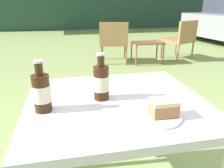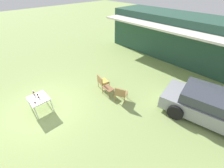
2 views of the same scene
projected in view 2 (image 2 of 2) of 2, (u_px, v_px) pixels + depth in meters
name	position (u px, v px, depth m)	size (l,w,h in m)	color
ground_plane	(42.00, 109.00, 7.05)	(60.00, 60.00, 0.00)	#8CA35B
cabin_building	(178.00, 36.00, 11.10)	(10.37, 4.27, 3.01)	#284C3D
parked_car	(214.00, 108.00, 6.26)	(4.49, 2.61, 1.26)	gray
wicker_chair_cushioned	(103.00, 81.00, 8.17)	(0.62, 0.59, 0.80)	#9E7547
wicker_chair_plain	(121.00, 93.00, 7.32)	(0.68, 0.67, 0.80)	#9E7547
garden_side_table	(108.00, 89.00, 7.75)	(0.59, 0.37, 0.43)	brown
patio_table	(39.00, 99.00, 6.68)	(0.89, 0.79, 0.70)	silver
cake_on_plate	(35.00, 101.00, 6.42)	(0.20, 0.20, 0.08)	white
cola_bottle_near	(38.00, 95.00, 6.65)	(0.08, 0.08, 0.24)	#381E0F
cola_bottle_far	(34.00, 93.00, 6.78)	(0.08, 0.08, 0.24)	#381E0F
fork	(34.00, 101.00, 6.47)	(0.19, 0.06, 0.01)	silver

